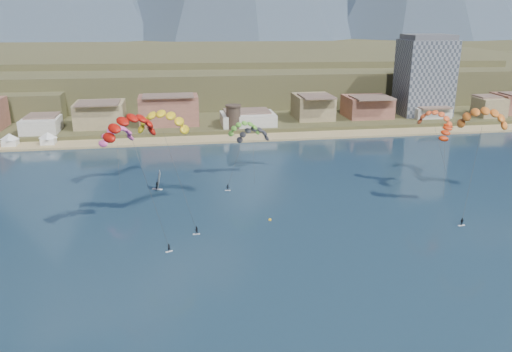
# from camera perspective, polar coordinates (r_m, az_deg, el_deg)

# --- Properties ---
(ground) EXTENTS (2400.00, 2400.00, 0.00)m
(ground) POSITION_cam_1_polar(r_m,az_deg,el_deg) (83.55, 3.62, -13.30)
(ground) COLOR black
(ground) RESTS_ON ground
(beach) EXTENTS (2200.00, 12.00, 0.90)m
(beach) POSITION_cam_1_polar(r_m,az_deg,el_deg) (181.51, -3.76, 4.16)
(beach) COLOR tan
(beach) RESTS_ON ground
(land) EXTENTS (2200.00, 900.00, 4.00)m
(land) POSITION_cam_1_polar(r_m,az_deg,el_deg) (631.27, -7.93, 13.80)
(land) COLOR brown
(land) RESTS_ON ground
(foothills) EXTENTS (940.00, 210.00, 18.00)m
(foothills) POSITION_cam_1_polar(r_m,az_deg,el_deg) (306.45, -1.91, 11.49)
(foothills) COLOR brown
(foothills) RESTS_ON ground
(town) EXTENTS (400.00, 24.00, 12.00)m
(town) POSITION_cam_1_polar(r_m,az_deg,el_deg) (196.20, -16.06, 6.86)
(town) COLOR silver
(town) RESTS_ON ground
(apartment_tower) EXTENTS (20.00, 16.00, 32.00)m
(apartment_tower) POSITION_cam_1_polar(r_m,az_deg,el_deg) (223.56, 18.16, 10.50)
(apartment_tower) COLOR gray
(apartment_tower) RESTS_ON ground
(watchtower) EXTENTS (5.82, 5.82, 8.60)m
(watchtower) POSITION_cam_1_polar(r_m,az_deg,el_deg) (188.47, -2.51, 6.60)
(watchtower) COLOR #47382D
(watchtower) RESTS_ON ground
(kitesurfer_red) EXTENTS (12.86, 16.00, 26.34)m
(kitesurfer_red) POSITION_cam_1_polar(r_m,az_deg,el_deg) (102.15, -13.74, 5.79)
(kitesurfer_red) COLOR silver
(kitesurfer_red) RESTS_ON ground
(kitesurfer_yellow) EXTENTS (12.39, 13.48, 25.38)m
(kitesurfer_yellow) POSITION_cam_1_polar(r_m,az_deg,el_deg) (108.02, -10.31, 6.28)
(kitesurfer_yellow) COLOR silver
(kitesurfer_yellow) RESTS_ON ground
(kitesurfer_orange) EXTENTS (14.93, 14.71, 25.33)m
(kitesurfer_orange) POSITION_cam_1_polar(r_m,az_deg,el_deg) (123.72, 23.87, 6.23)
(kitesurfer_orange) COLOR silver
(kitesurfer_orange) RESTS_ON ground
(kitesurfer_green) EXTENTS (11.01, 13.55, 17.96)m
(kitesurfer_green) POSITION_cam_1_polar(r_m,az_deg,el_deg) (136.91, -1.35, 5.49)
(kitesurfer_green) COLOR silver
(kitesurfer_green) RESTS_ON ground
(distant_kite_pink) EXTENTS (10.31, 9.86, 17.24)m
(distant_kite_pink) POSITION_cam_1_polar(r_m,az_deg,el_deg) (135.79, -15.19, 4.73)
(distant_kite_pink) COLOR #262626
(distant_kite_pink) RESTS_ON ground
(distant_kite_dark) EXTENTS (9.79, 6.50, 15.57)m
(distant_kite_dark) POSITION_cam_1_polar(r_m,az_deg,el_deg) (138.33, -0.31, 4.92)
(distant_kite_dark) COLOR #262626
(distant_kite_dark) RESTS_ON ground
(distant_kite_orange) EXTENTS (8.93, 8.21, 20.95)m
(distant_kite_orange) POSITION_cam_1_polar(r_m,az_deg,el_deg) (136.73, 19.20, 6.34)
(distant_kite_orange) COLOR #262626
(distant_kite_orange) RESTS_ON ground
(distant_kite_red) EXTENTS (7.07, 8.56, 18.30)m
(distant_kite_red) POSITION_cam_1_polar(r_m,az_deg,el_deg) (134.88, 20.22, 4.93)
(distant_kite_red) COLOR #262626
(distant_kite_red) RESTS_ON ground
(windsurfer) EXTENTS (2.87, 2.96, 4.64)m
(windsurfer) POSITION_cam_1_polar(r_m,az_deg,el_deg) (132.21, -10.81, -0.84)
(windsurfer) COLOR silver
(windsurfer) RESTS_ON ground
(buoy) EXTENTS (0.68, 0.68, 0.68)m
(buoy) POSITION_cam_1_polar(r_m,az_deg,el_deg) (111.46, 1.54, -4.86)
(buoy) COLOR gold
(buoy) RESTS_ON ground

